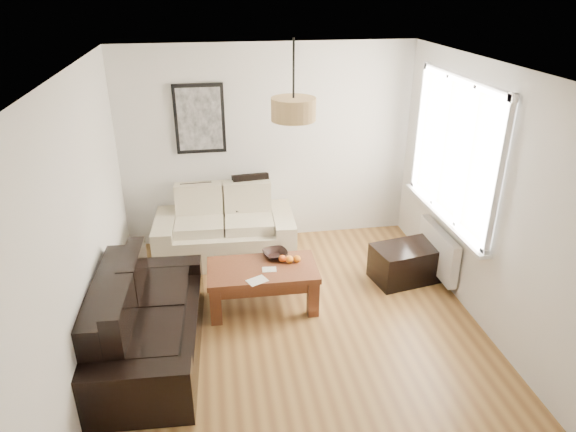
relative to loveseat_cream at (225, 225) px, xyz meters
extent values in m
plane|color=brown|center=(0.63, -1.78, -0.43)|extent=(4.50, 4.50, 0.00)
cube|color=white|center=(2.45, -0.98, -0.05)|extent=(0.10, 0.90, 0.52)
cylinder|color=tan|center=(0.63, -1.48, 1.80)|extent=(0.40, 0.40, 0.20)
cube|color=black|center=(2.08, -0.94, -0.22)|extent=(0.83, 0.62, 0.43)
cube|color=black|center=(-0.32, 0.21, 0.31)|extent=(0.40, 0.13, 0.40)
cube|color=black|center=(0.37, 0.21, 0.34)|extent=(0.48, 0.19, 0.46)
imported|color=black|center=(0.51, -1.00, 0.08)|extent=(0.32, 0.32, 0.07)
sphere|color=orange|center=(0.65, -1.16, 0.09)|extent=(0.11, 0.11, 0.09)
sphere|color=orange|center=(0.73, -1.16, 0.09)|extent=(0.09, 0.09, 0.08)
sphere|color=#DC5012|center=(0.57, -1.13, 0.09)|extent=(0.10, 0.10, 0.08)
cube|color=beige|center=(0.26, -1.47, 0.05)|extent=(0.24, 0.21, 0.01)
camera|label=1|loc=(-0.13, -5.90, 2.84)|focal=31.84mm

